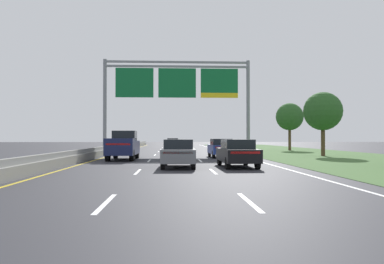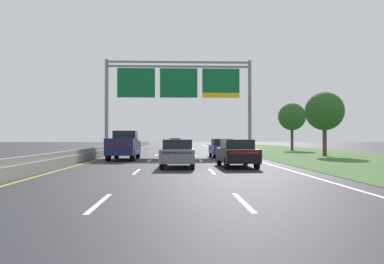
# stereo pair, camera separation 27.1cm
# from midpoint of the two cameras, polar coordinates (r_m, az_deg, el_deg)

# --- Properties ---
(ground_plane) EXTENTS (220.00, 220.00, 0.00)m
(ground_plane) POSITION_cam_midpoint_polar(r_m,az_deg,el_deg) (34.44, -2.24, -3.62)
(ground_plane) COLOR #2B2B30
(lane_striping) EXTENTS (11.96, 106.00, 0.01)m
(lane_striping) POSITION_cam_midpoint_polar(r_m,az_deg,el_deg) (33.98, -2.24, -3.65)
(lane_striping) COLOR white
(lane_striping) RESTS_ON ground
(grass_verge_right) EXTENTS (14.00, 110.00, 0.02)m
(grass_verge_right) POSITION_cam_midpoint_polar(r_m,az_deg,el_deg) (37.16, 19.85, -3.35)
(grass_verge_right) COLOR #3D602D
(grass_verge_right) RESTS_ON ground
(median_barrier_concrete) EXTENTS (0.60, 110.00, 0.85)m
(median_barrier_concrete) POSITION_cam_midpoint_polar(r_m,az_deg,el_deg) (35.05, -13.11, -2.97)
(median_barrier_concrete) COLOR gray
(median_barrier_concrete) RESTS_ON ground
(overhead_sign_gantry) EXTENTS (15.06, 0.42, 9.66)m
(overhead_sign_gantry) POSITION_cam_midpoint_polar(r_m,az_deg,el_deg) (39.53, -1.79, 6.68)
(overhead_sign_gantry) COLOR gray
(overhead_sign_gantry) RESTS_ON ground
(pickup_truck_navy) EXTENTS (2.02, 5.41, 2.20)m
(pickup_truck_navy) POSITION_cam_midpoint_polar(r_m,az_deg,el_deg) (29.48, -9.80, -1.99)
(pickup_truck_navy) COLOR #161E47
(pickup_truck_navy) RESTS_ON ground
(car_blue_right_lane_sedan) EXTENTS (1.89, 4.43, 1.57)m
(car_blue_right_lane_sedan) POSITION_cam_midpoint_polar(r_m,az_deg,el_deg) (32.40, 4.70, -2.35)
(car_blue_right_lane_sedan) COLOR navy
(car_blue_right_lane_sedan) RESTS_ON ground
(car_red_centre_lane_sedan) EXTENTS (1.91, 4.44, 1.57)m
(car_red_centre_lane_sedan) POSITION_cam_midpoint_polar(r_m,az_deg,el_deg) (57.21, -2.38, -1.69)
(car_red_centre_lane_sedan) COLOR maroon
(car_red_centre_lane_sedan) RESTS_ON ground
(car_grey_centre_lane_sedan) EXTENTS (1.94, 4.45, 1.57)m
(car_grey_centre_lane_sedan) POSITION_cam_midpoint_polar(r_m,az_deg,el_deg) (21.54, -1.75, -3.12)
(car_grey_centre_lane_sedan) COLOR slate
(car_grey_centre_lane_sedan) RESTS_ON ground
(car_black_right_lane_sedan) EXTENTS (1.92, 4.44, 1.57)m
(car_black_right_lane_sedan) POSITION_cam_midpoint_polar(r_m,az_deg,el_deg) (21.88, 7.02, -3.08)
(car_black_right_lane_sedan) COLOR black
(car_black_right_lane_sedan) RESTS_ON ground
(roadside_tree_mid) EXTENTS (3.47, 3.47, 5.79)m
(roadside_tree_mid) POSITION_cam_midpoint_polar(r_m,az_deg,el_deg) (36.53, 19.30, 2.92)
(roadside_tree_mid) COLOR #4C3823
(roadside_tree_mid) RESTS_ON ground
(roadside_tree_far) EXTENTS (3.53, 3.53, 6.15)m
(roadside_tree_far) POSITION_cam_midpoint_polar(r_m,az_deg,el_deg) (51.19, 14.79, 2.20)
(roadside_tree_far) COLOR #4C3823
(roadside_tree_far) RESTS_ON ground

